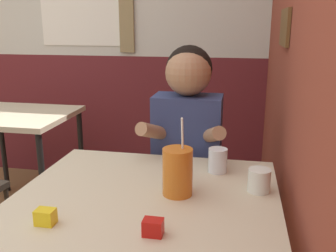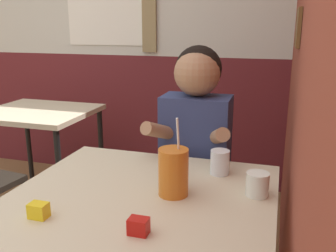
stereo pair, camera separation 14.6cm
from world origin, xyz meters
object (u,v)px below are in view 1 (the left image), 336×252
Objects in this scene: main_table at (145,213)px; person_seated at (187,158)px; background_table at (16,126)px; cocktail_pitcher at (178,172)px.

person_seated is (0.07, 0.60, 0.00)m from main_table.
main_table is 0.76× the size of person_seated.
main_table is 0.61m from person_seated.
background_table is 2.60× the size of cocktail_pitcher.
main_table is at bearing -41.86° from background_table.
background_table is (-1.23, 1.10, -0.03)m from main_table.
person_seated is at bearing -20.89° from background_table.
main_table is at bearing -158.75° from cocktail_pitcher.
cocktail_pitcher is at bearing -38.26° from background_table.
person_seated is at bearing 94.49° from cocktail_pitcher.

